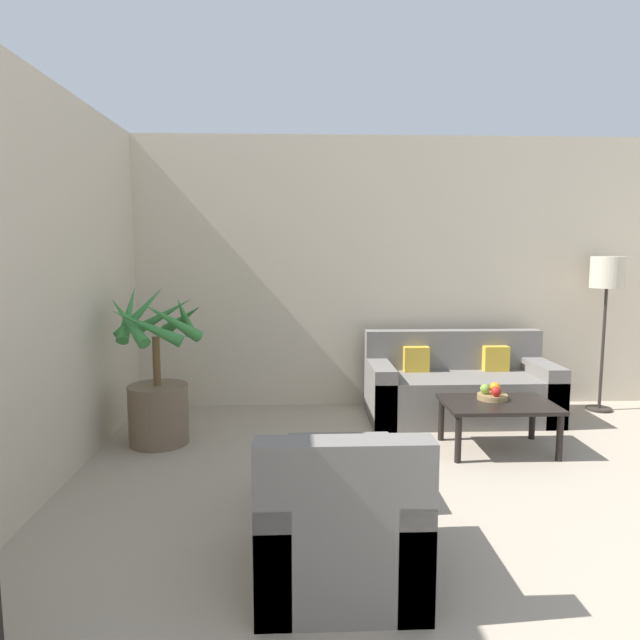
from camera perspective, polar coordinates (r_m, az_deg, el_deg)
The scene contains 11 objects.
wall_back at distance 6.02m, azimuth 14.92°, elevation 4.57°, with size 8.36×0.06×2.70m.
potted_palm at distance 4.87m, azimuth -15.92°, elevation -6.44°, with size 0.81×0.81×1.32m.
sofa_loveseat at distance 5.58m, azimuth 13.76°, elevation -6.72°, with size 1.72×0.77×0.80m.
floor_lamp at distance 6.18m, azimuth 26.77°, elevation 3.51°, with size 0.32×0.32×1.52m.
coffee_table at distance 4.78m, azimuth 17.39°, elevation -8.46°, with size 0.87×0.59×0.39m.
fruit_bowl at distance 4.84m, azimuth 16.84°, elevation -7.36°, with size 0.24×0.24×0.04m.
apple_red at distance 4.76m, azimuth 17.20°, elevation -6.85°, with size 0.08×0.08×0.08m.
apple_green at distance 4.82m, azimuth 16.19°, elevation -6.63°, with size 0.08×0.08×0.08m.
orange_fruit at distance 4.87m, azimuth 17.10°, elevation -6.47°, with size 0.09×0.09×0.09m.
armchair at distance 2.92m, azimuth 1.86°, elevation -19.87°, with size 0.76×0.85×0.81m.
ottoman at distance 3.75m, azimuth 2.08°, elevation -15.02°, with size 0.68×0.49×0.37m.
Camera 1 is at (-1.78, 1.06, 1.60)m, focal length 32.00 mm.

